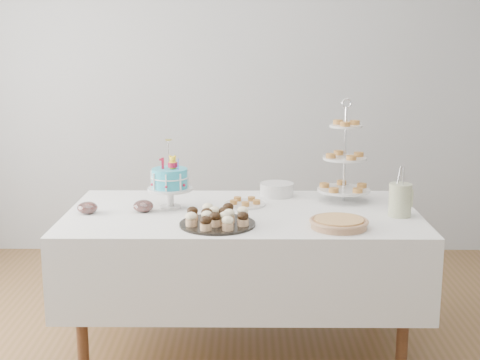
{
  "coord_description": "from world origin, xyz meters",
  "views": [
    {
      "loc": [
        0.02,
        -3.24,
        1.71
      ],
      "look_at": [
        -0.01,
        0.3,
        0.95
      ],
      "focal_mm": 50.0,
      "sensor_mm": 36.0,
      "label": 1
    }
  ],
  "objects_px": {
    "table": "(242,251)",
    "birthday_cake": "(170,190)",
    "utensil_pitcher": "(400,199)",
    "jam_bowl_a": "(87,208)",
    "cupcake_tray": "(217,217)",
    "plate_stack": "(277,190)",
    "jam_bowl_b": "(143,206)",
    "pie": "(339,223)",
    "tiered_stand": "(345,159)",
    "pastry_plate": "(245,203)"
  },
  "relations": [
    {
      "from": "table",
      "to": "jam_bowl_a",
      "type": "bearing_deg",
      "value": -176.85
    },
    {
      "from": "tiered_stand",
      "to": "utensil_pitcher",
      "type": "xyz_separation_m",
      "value": [
        0.25,
        -0.34,
        -0.15
      ]
    },
    {
      "from": "pie",
      "to": "plate_stack",
      "type": "bearing_deg",
      "value": 112.17
    },
    {
      "from": "table",
      "to": "birthday_cake",
      "type": "distance_m",
      "value": 0.53
    },
    {
      "from": "birthday_cake",
      "to": "utensil_pitcher",
      "type": "height_order",
      "value": "birthday_cake"
    },
    {
      "from": "pie",
      "to": "tiered_stand",
      "type": "distance_m",
      "value": 0.62
    },
    {
      "from": "tiered_stand",
      "to": "plate_stack",
      "type": "distance_m",
      "value": 0.45
    },
    {
      "from": "plate_stack",
      "to": "pastry_plate",
      "type": "bearing_deg",
      "value": -129.92
    },
    {
      "from": "jam_bowl_a",
      "to": "cupcake_tray",
      "type": "bearing_deg",
      "value": -17.66
    },
    {
      "from": "jam_bowl_a",
      "to": "jam_bowl_b",
      "type": "distance_m",
      "value": 0.3
    },
    {
      "from": "pie",
      "to": "plate_stack",
      "type": "height_order",
      "value": "plate_stack"
    },
    {
      "from": "cupcake_tray",
      "to": "pie",
      "type": "xyz_separation_m",
      "value": [
        0.61,
        -0.04,
        -0.02
      ]
    },
    {
      "from": "jam_bowl_b",
      "to": "cupcake_tray",
      "type": "bearing_deg",
      "value": -32.58
    },
    {
      "from": "birthday_cake",
      "to": "plate_stack",
      "type": "xyz_separation_m",
      "value": [
        0.61,
        0.3,
        -0.07
      ]
    },
    {
      "from": "plate_stack",
      "to": "birthday_cake",
      "type": "bearing_deg",
      "value": -153.64
    },
    {
      "from": "pastry_plate",
      "to": "birthday_cake",
      "type": "bearing_deg",
      "value": -170.15
    },
    {
      "from": "birthday_cake",
      "to": "jam_bowl_a",
      "type": "xyz_separation_m",
      "value": [
        -0.44,
        -0.12,
        -0.07
      ]
    },
    {
      "from": "jam_bowl_a",
      "to": "utensil_pitcher",
      "type": "bearing_deg",
      "value": -1.37
    },
    {
      "from": "pie",
      "to": "tiered_stand",
      "type": "relative_size",
      "value": 0.5
    },
    {
      "from": "cupcake_tray",
      "to": "plate_stack",
      "type": "xyz_separation_m",
      "value": [
        0.33,
        0.65,
        -0.0
      ]
    },
    {
      "from": "table",
      "to": "utensil_pitcher",
      "type": "distance_m",
      "value": 0.9
    },
    {
      "from": "cupcake_tray",
      "to": "jam_bowl_a",
      "type": "xyz_separation_m",
      "value": [
        -0.71,
        0.23,
        -0.01
      ]
    },
    {
      "from": "pie",
      "to": "jam_bowl_b",
      "type": "relative_size",
      "value": 2.68
    },
    {
      "from": "tiered_stand",
      "to": "utensil_pitcher",
      "type": "distance_m",
      "value": 0.45
    },
    {
      "from": "pie",
      "to": "utensil_pitcher",
      "type": "distance_m",
      "value": 0.43
    },
    {
      "from": "pastry_plate",
      "to": "utensil_pitcher",
      "type": "relative_size",
      "value": 0.87
    },
    {
      "from": "jam_bowl_b",
      "to": "utensil_pitcher",
      "type": "bearing_deg",
      "value": -3.28
    },
    {
      "from": "pastry_plate",
      "to": "jam_bowl_a",
      "type": "distance_m",
      "value": 0.87
    },
    {
      "from": "table",
      "to": "pie",
      "type": "xyz_separation_m",
      "value": [
        0.48,
        -0.31,
        0.25
      ]
    },
    {
      "from": "pie",
      "to": "tiered_stand",
      "type": "xyz_separation_m",
      "value": [
        0.1,
        0.57,
        0.22
      ]
    },
    {
      "from": "plate_stack",
      "to": "jam_bowl_b",
      "type": "xyz_separation_m",
      "value": [
        -0.75,
        -0.38,
        -0.01
      ]
    },
    {
      "from": "birthday_cake",
      "to": "tiered_stand",
      "type": "height_order",
      "value": "tiered_stand"
    },
    {
      "from": "table",
      "to": "plate_stack",
      "type": "height_order",
      "value": "plate_stack"
    },
    {
      "from": "pie",
      "to": "tiered_stand",
      "type": "bearing_deg",
      "value": 79.57
    },
    {
      "from": "tiered_stand",
      "to": "utensil_pitcher",
      "type": "bearing_deg",
      "value": -53.47
    },
    {
      "from": "birthday_cake",
      "to": "jam_bowl_a",
      "type": "distance_m",
      "value": 0.46
    },
    {
      "from": "table",
      "to": "birthday_cake",
      "type": "bearing_deg",
      "value": 169.97
    },
    {
      "from": "utensil_pitcher",
      "to": "birthday_cake",
      "type": "bearing_deg",
      "value": -162.25
    },
    {
      "from": "table",
      "to": "cupcake_tray",
      "type": "xyz_separation_m",
      "value": [
        -0.13,
        -0.27,
        0.27
      ]
    },
    {
      "from": "pie",
      "to": "pastry_plate",
      "type": "relative_size",
      "value": 1.27
    },
    {
      "from": "cupcake_tray",
      "to": "utensil_pitcher",
      "type": "relative_size",
      "value": 1.44
    },
    {
      "from": "birthday_cake",
      "to": "cupcake_tray",
      "type": "bearing_deg",
      "value": -46.07
    },
    {
      "from": "pie",
      "to": "jam_bowl_a",
      "type": "relative_size",
      "value": 2.72
    },
    {
      "from": "utensil_pitcher",
      "to": "jam_bowl_b",
      "type": "bearing_deg",
      "value": -158.3
    },
    {
      "from": "table",
      "to": "utensil_pitcher",
      "type": "relative_size",
      "value": 7.12
    },
    {
      "from": "pie",
      "to": "utensil_pitcher",
      "type": "height_order",
      "value": "utensil_pitcher"
    },
    {
      "from": "tiered_stand",
      "to": "jam_bowl_b",
      "type": "height_order",
      "value": "tiered_stand"
    },
    {
      "from": "tiered_stand",
      "to": "jam_bowl_a",
      "type": "relative_size",
      "value": 5.45
    },
    {
      "from": "cupcake_tray",
      "to": "utensil_pitcher",
      "type": "bearing_deg",
      "value": 10.97
    },
    {
      "from": "jam_bowl_a",
      "to": "utensil_pitcher",
      "type": "xyz_separation_m",
      "value": [
        1.68,
        -0.04,
        0.07
      ]
    }
  ]
}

